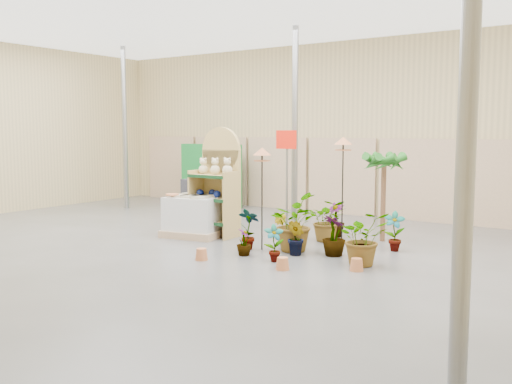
# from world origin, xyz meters

# --- Properties ---
(room) EXTENTS (15.20, 12.10, 4.70)m
(room) POSITION_xyz_m (0.00, 0.91, 2.21)
(room) COLOR #4D4D4D
(room) RESTS_ON ground
(display_shelf) EXTENTS (0.96, 0.61, 2.27)m
(display_shelf) POSITION_xyz_m (-0.79, 1.70, 1.04)
(display_shelf) COLOR tan
(display_shelf) RESTS_ON ground
(teddy_bears) EXTENTS (0.83, 0.21, 0.35)m
(teddy_bears) POSITION_xyz_m (-0.77, 1.59, 1.44)
(teddy_bears) COLOR beige
(teddy_bears) RESTS_ON display_shelf
(gazing_balls_shelf) EXTENTS (0.83, 0.29, 0.16)m
(gazing_balls_shelf) POSITION_xyz_m (-0.79, 1.57, 0.89)
(gazing_balls_shelf) COLOR #0B1754
(gazing_balls_shelf) RESTS_ON display_shelf
(gazing_balls_floor) EXTENTS (0.63, 0.39, 0.15)m
(gazing_balls_floor) POSITION_xyz_m (-0.86, 1.21, 0.07)
(gazing_balls_floor) COLOR #0B1754
(gazing_balls_floor) RESTS_ON ground
(pallet_stack) EXTENTS (1.34, 1.18, 0.87)m
(pallet_stack) POSITION_xyz_m (-1.13, 1.32, 0.42)
(pallet_stack) COLOR tan
(pallet_stack) RESTS_ON ground
(charcoal_planters) EXTENTS (0.50, 0.50, 1.00)m
(charcoal_planters) POSITION_xyz_m (-2.61, 3.08, 0.50)
(charcoal_planters) COLOR #232328
(charcoal_planters) RESTS_ON ground
(trellis_stock) EXTENTS (2.00, 0.30, 1.80)m
(trellis_stock) POSITION_xyz_m (-3.80, 5.20, 0.90)
(trellis_stock) COLOR #14702B
(trellis_stock) RESTS_ON ground
(offer_sign) EXTENTS (0.50, 0.08, 2.20)m
(offer_sign) POSITION_xyz_m (0.10, 2.98, 1.57)
(offer_sign) COLOR gray
(offer_sign) RESTS_ON ground
(bird_table_front) EXTENTS (0.34, 0.34, 1.89)m
(bird_table_front) POSITION_xyz_m (0.79, 0.98, 1.75)
(bird_table_front) COLOR black
(bird_table_front) RESTS_ON ground
(bird_table_right) EXTENTS (0.34, 0.34, 2.08)m
(bird_table_right) POSITION_xyz_m (1.98, 1.86, 1.94)
(bird_table_right) COLOR black
(bird_table_right) RESTS_ON ground
(bird_table_back) EXTENTS (0.34, 0.34, 1.81)m
(bird_table_back) POSITION_xyz_m (-2.39, 4.42, 1.68)
(bird_table_back) COLOR black
(bird_table_back) RESTS_ON ground
(palm) EXTENTS (0.70, 0.70, 1.87)m
(palm) POSITION_xyz_m (2.31, 3.03, 1.61)
(palm) COLOR brown
(palm) RESTS_ON ground
(potted_plant_0) EXTENTS (0.43, 0.30, 0.78)m
(potted_plant_0) POSITION_xyz_m (0.58, 0.85, 0.39)
(potted_plant_0) COLOR #1C6019
(potted_plant_0) RESTS_ON ground
(potted_plant_1) EXTENTS (0.45, 0.43, 0.65)m
(potted_plant_1) POSITION_xyz_m (1.57, 0.90, 0.32)
(potted_plant_1) COLOR #1C6019
(potted_plant_1) RESTS_ON ground
(potted_plant_2) EXTENTS (1.21, 1.24, 1.05)m
(potted_plant_2) POSITION_xyz_m (1.29, 1.22, 0.52)
(potted_plant_2) COLOR #1C6019
(potted_plant_2) RESTS_ON ground
(potted_plant_3) EXTENTS (0.50, 0.50, 0.72)m
(potted_plant_3) POSITION_xyz_m (2.12, 1.27, 0.36)
(potted_plant_3) COLOR #1C6019
(potted_plant_3) RESTS_ON ground
(potted_plant_4) EXTENTS (0.45, 0.37, 0.74)m
(potted_plant_4) POSITION_xyz_m (2.85, 2.24, 0.37)
(potted_plant_4) COLOR #1C6019
(potted_plant_4) RESTS_ON ground
(potted_plant_5) EXTENTS (0.32, 0.27, 0.53)m
(potted_plant_5) POSITION_xyz_m (0.56, 2.01, 0.26)
(potted_plant_5) COLOR #1C6019
(potted_plant_5) RESTS_ON ground
(potted_plant_6) EXTENTS (0.99, 0.95, 0.85)m
(potted_plant_6) POSITION_xyz_m (1.41, 2.39, 0.42)
(potted_plant_6) COLOR #1C6019
(potted_plant_6) RESTS_ON ground
(potted_plant_7) EXTENTS (0.36, 0.36, 0.47)m
(potted_plant_7) POSITION_xyz_m (0.79, 0.40, 0.24)
(potted_plant_7) COLOR #1C6019
(potted_plant_7) RESTS_ON ground
(potted_plant_8) EXTENTS (0.40, 0.39, 0.63)m
(potted_plant_8) POSITION_xyz_m (1.49, 0.29, 0.32)
(potted_plant_8) COLOR #1C6019
(potted_plant_8) RESTS_ON ground
(potted_plant_10) EXTENTS (1.08, 1.07, 0.90)m
(potted_plant_10) POSITION_xyz_m (2.83, 0.91, 0.45)
(potted_plant_10) COLOR #1C6019
(potted_plant_10) RESTS_ON ground
(potted_plant_11) EXTENTS (0.50, 0.50, 0.71)m
(potted_plant_11) POSITION_xyz_m (1.31, 2.93, 0.36)
(potted_plant_11) COLOR #1C6019
(potted_plant_11) RESTS_ON ground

